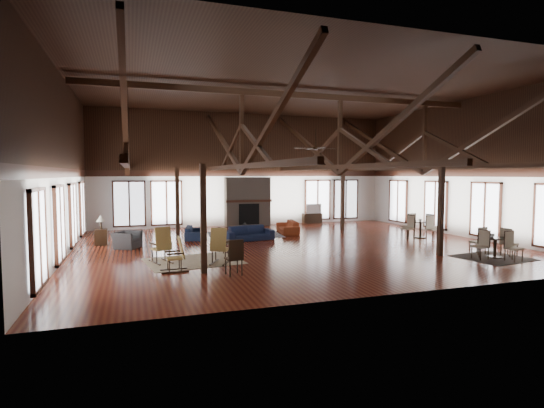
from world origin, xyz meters
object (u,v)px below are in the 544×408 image
object	(u,v)px
coffee_table	(242,228)
armchair	(127,240)
sofa_orange	(288,227)
cafe_table_near	(495,244)
tv_console	(312,218)
cafe_table_far	(420,226)
sofa_navy_left	(194,232)
sofa_navy_front	(249,233)

from	to	relation	value
coffee_table	armchair	world-z (taller)	armchair
sofa_orange	cafe_table_near	bearing A→B (deg)	39.43
cafe_table_near	tv_console	world-z (taller)	cafe_table_near
coffee_table	cafe_table_far	distance (m)	7.83
coffee_table	cafe_table_far	world-z (taller)	cafe_table_far
sofa_navy_left	cafe_table_far	world-z (taller)	cafe_table_far
sofa_navy_front	tv_console	xyz separation A→B (m)	(5.05, 4.95, -0.02)
armchair	cafe_table_far	xyz separation A→B (m)	(12.08, -1.29, 0.19)
coffee_table	sofa_orange	bearing A→B (deg)	10.47
sofa_navy_front	coffee_table	bearing A→B (deg)	79.31
sofa_navy_front	cafe_table_near	xyz separation A→B (m)	(6.74, -6.16, 0.17)
sofa_navy_left	armchair	distance (m)	3.19
cafe_table_near	cafe_table_far	distance (m)	4.50
armchair	sofa_navy_front	bearing A→B (deg)	-57.87
sofa_navy_left	armchair	bearing A→B (deg)	132.82
coffee_table	armchair	distance (m)	5.26
armchair	cafe_table_near	xyz separation A→B (m)	(11.58, -5.76, 0.16)
armchair	cafe_table_far	distance (m)	12.15
sofa_navy_left	armchair	size ratio (longest dim) A/B	1.84
sofa_navy_front	sofa_orange	size ratio (longest dim) A/B	1.04
tv_console	coffee_table	bearing A→B (deg)	-145.02
cafe_table_near	tv_console	distance (m)	11.23
armchair	tv_console	xyz separation A→B (m)	(9.89, 5.34, -0.04)
sofa_orange	tv_console	world-z (taller)	sofa_orange
sofa_orange	coffee_table	xyz separation A→B (m)	(-2.22, -0.06, 0.07)
armchair	coffee_table	bearing A→B (deg)	-41.76
sofa_navy_front	sofa_navy_left	world-z (taller)	sofa_navy_front
sofa_orange	armchair	size ratio (longest dim) A/B	2.06
cafe_table_far	cafe_table_near	bearing A→B (deg)	-96.45
sofa_navy_left	coffee_table	xyz separation A→B (m)	(2.20, 0.20, 0.10)
armchair	tv_console	bearing A→B (deg)	-34.15
sofa_orange	coffee_table	world-z (taller)	sofa_orange
coffee_table	cafe_table_far	bearing A→B (deg)	-14.88
sofa_orange	sofa_navy_front	bearing A→B (deg)	-46.91
coffee_table	cafe_table_near	distance (m)	10.13
sofa_orange	tv_console	size ratio (longest dim) A/B	1.79
tv_console	cafe_table_near	bearing A→B (deg)	-81.35
sofa_navy_front	tv_console	size ratio (longest dim) A/B	1.86
sofa_navy_left	tv_console	xyz separation A→B (m)	(7.17, 3.68, 0.02)
sofa_navy_front	cafe_table_far	distance (m)	7.44
sofa_navy_front	armchair	size ratio (longest dim) A/B	2.14
sofa_navy_front	armchair	bearing A→B (deg)	177.16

